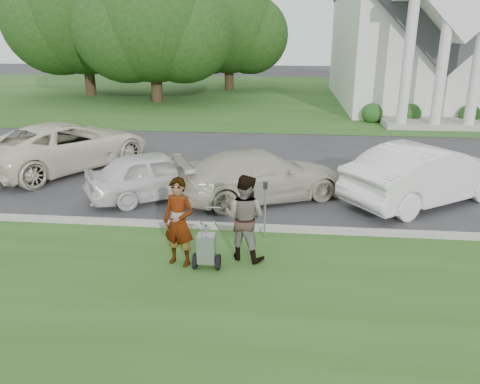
% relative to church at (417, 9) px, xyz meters
% --- Properties ---
extents(ground, '(120.00, 120.00, 0.00)m').
position_rel_church_xyz_m(ground, '(-9.00, -23.11, -5.94)').
color(ground, '#333335').
rests_on(ground, ground).
extents(grass_strip, '(80.00, 7.00, 0.01)m').
position_rel_church_xyz_m(grass_strip, '(-9.00, -26.11, -5.93)').
color(grass_strip, '#2A501B').
rests_on(grass_strip, ground).
extents(church_lawn, '(80.00, 30.00, 0.01)m').
position_rel_church_xyz_m(church_lawn, '(-9.00, 3.89, -5.93)').
color(church_lawn, '#2A501B').
rests_on(church_lawn, ground).
extents(curb, '(80.00, 0.18, 0.15)m').
position_rel_church_xyz_m(curb, '(-9.00, -22.56, -5.86)').
color(curb, '#9E9E93').
rests_on(curb, ground).
extents(church, '(9.19, 19.00, 24.10)m').
position_rel_church_xyz_m(church, '(0.00, 0.00, 0.00)').
color(church, white).
rests_on(church, ground).
extents(tree_left, '(10.63, 8.40, 9.71)m').
position_rel_church_xyz_m(tree_left, '(-17.01, -1.13, -0.83)').
color(tree_left, '#332316').
rests_on(tree_left, ground).
extents(tree_far, '(11.64, 9.20, 10.73)m').
position_rel_church_xyz_m(tree_far, '(-23.01, 1.87, -0.25)').
color(tree_far, '#332316').
rests_on(tree_far, ground).
extents(tree_back, '(9.61, 7.60, 8.89)m').
position_rel_church_xyz_m(tree_back, '(-13.01, 6.87, -1.21)').
color(tree_back, '#332316').
rests_on(tree_back, ground).
extents(striping_cart, '(0.55, 1.08, 1.01)m').
position_rel_church_xyz_m(striping_cart, '(-9.52, -24.58, -5.50)').
color(striping_cart, black).
rests_on(striping_cart, ground).
extents(person_left, '(0.77, 0.62, 1.85)m').
position_rel_church_xyz_m(person_left, '(-10.10, -24.44, -5.01)').
color(person_left, '#999999').
rests_on(person_left, ground).
extents(person_right, '(1.08, 0.96, 1.84)m').
position_rel_church_xyz_m(person_right, '(-8.80, -24.04, -5.02)').
color(person_right, '#999999').
rests_on(person_right, ground).
extents(parking_meter_near, '(0.10, 0.09, 1.42)m').
position_rel_church_xyz_m(parking_meter_near, '(-8.43, -22.96, -5.05)').
color(parking_meter_near, '#95999D').
rests_on(parking_meter_near, ground).
extents(car_a, '(5.40, 6.47, 1.64)m').
position_rel_church_xyz_m(car_a, '(-15.60, -17.75, -5.12)').
color(car_a, silver).
rests_on(car_a, ground).
extents(car_b, '(4.24, 3.56, 1.37)m').
position_rel_church_xyz_m(car_b, '(-11.69, -20.38, -5.26)').
color(car_b, white).
rests_on(car_b, ground).
extents(car_c, '(5.21, 3.89, 1.41)m').
position_rel_church_xyz_m(car_c, '(-8.69, -20.24, -5.24)').
color(car_c, beige).
rests_on(car_c, ground).
extents(car_d, '(5.13, 4.34, 1.66)m').
position_rel_church_xyz_m(car_d, '(-4.08, -20.05, -5.11)').
color(car_d, white).
rests_on(car_d, ground).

